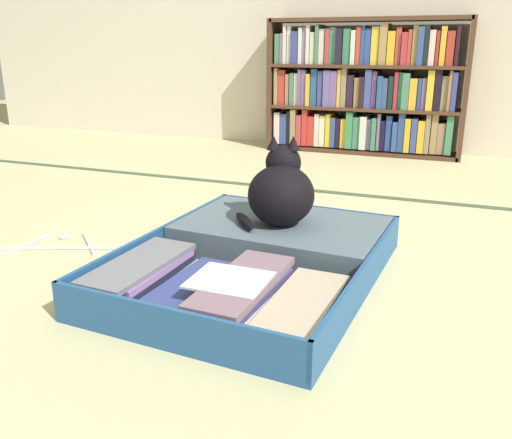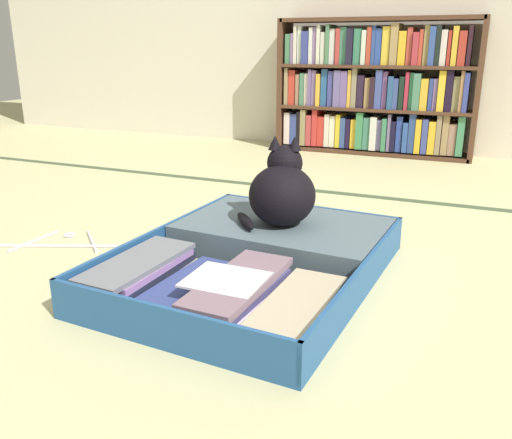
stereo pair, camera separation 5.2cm
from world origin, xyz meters
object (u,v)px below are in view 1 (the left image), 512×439
at_px(bookshelf, 363,89).
at_px(open_suitcase, 260,257).
at_px(black_cat, 281,192).
at_px(clothes_hanger, 58,244).

distance_m(bookshelf, open_suitcase, 2.09).
height_order(open_suitcase, black_cat, black_cat).
bearing_deg(bookshelf, black_cat, -87.29).
bearing_deg(black_cat, bookshelf, 92.71).
xyz_separation_m(open_suitcase, black_cat, (0.01, 0.16, 0.17)).
bearing_deg(clothes_hanger, black_cat, 15.03).
bearing_deg(bookshelf, open_suitcase, -87.82).
xyz_separation_m(bookshelf, open_suitcase, (0.08, -2.06, -0.35)).
relative_size(bookshelf, clothes_hanger, 3.18).
xyz_separation_m(black_cat, clothes_hanger, (-0.75, -0.20, -0.21)).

